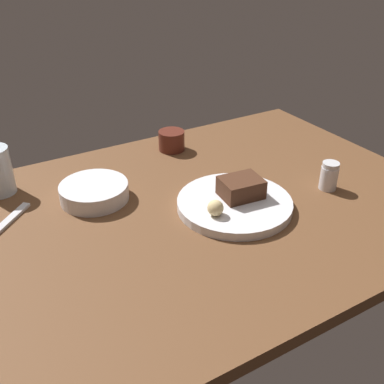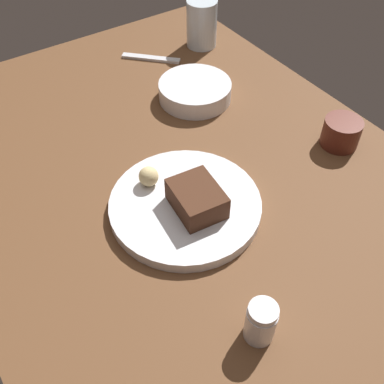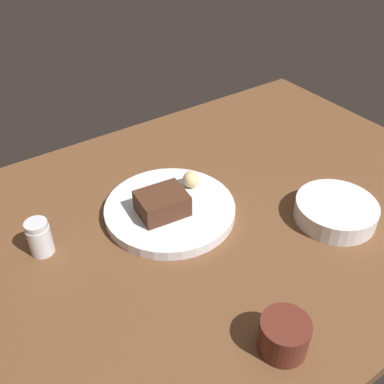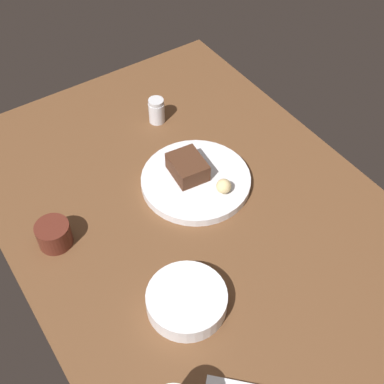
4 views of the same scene
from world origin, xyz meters
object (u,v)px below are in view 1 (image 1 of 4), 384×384
Objects in this scene: salt_shaker at (329,176)px; side_bowl at (94,192)px; dessert_spoon at (8,221)px; coffee_cup at (172,141)px; bread_roll at (217,208)px; chocolate_cake_slice at (241,187)px; dessert_plate at (234,204)px.

salt_shaker is 0.44× the size of side_bowl.
side_bowl reaches higher than dessert_spoon.
salt_shaker reaches higher than side_bowl.
coffee_cup is (-22.86, 40.28, -0.65)cm from salt_shaker.
coffee_cup is at bearing 27.84° from side_bowl.
coffee_cup reaches higher than dessert_spoon.
side_bowl is (-52.36, 24.70, -1.50)cm from salt_shaker.
salt_shaker is at bearing -25.26° from side_bowl.
bread_roll is at bearing -49.70° from side_bowl.
chocolate_cake_slice is 0.63× the size of dessert_spoon.
side_bowl is 1.09× the size of dessert_spoon.
dessert_plate is 1.80× the size of dessert_spoon.
side_bowl is at bearing 130.30° from bread_roll.
dessert_plate is 8.14cm from bread_roll.
coffee_cup is at bearing -27.52° from dessert_spoon.
chocolate_cake_slice is 53.29cm from dessert_spoon.
dessert_plate reaches higher than dessert_spoon.
dessert_spoon is at bearing -162.85° from coffee_cup.
chocolate_cake_slice is 23.84cm from salt_shaker.
dessert_plate is at bearing -94.25° from coffee_cup.
salt_shaker reaches higher than chocolate_cake_slice.
chocolate_cake_slice is 35.10cm from coffee_cup.
bread_roll is 0.50× the size of salt_shaker.
salt_shaker reaches higher than dessert_plate.
dessert_spoon is (-40.04, 23.60, -3.58)cm from bread_roll.
salt_shaker is at bearing -63.63° from dessert_spoon.
coffee_cup is at bearing 85.75° from dessert_plate.
side_bowl is 2.15× the size of coffee_cup.
dessert_spoon is at bearing 149.48° from bread_roll.
chocolate_cake_slice reaches higher than coffee_cup.
side_bowl is at bearing -45.34° from dessert_spoon.
coffee_cup is at bearing 76.03° from bread_roll.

